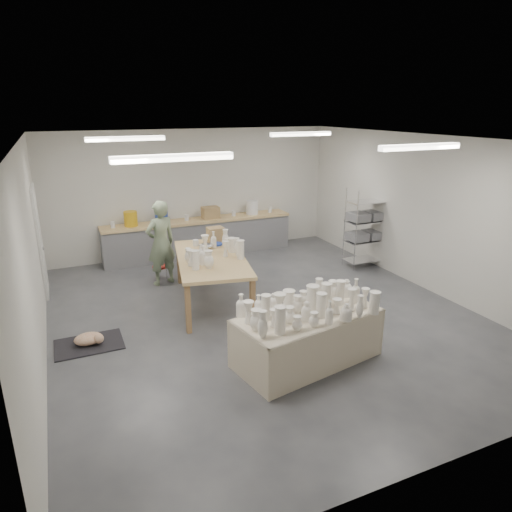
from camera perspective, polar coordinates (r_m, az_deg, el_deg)
name	(u,v)px	position (r m, az deg, el deg)	size (l,w,h in m)	color
room	(254,199)	(7.52, -0.19, 7.19)	(8.00, 8.02, 3.00)	#424449
back_counter	(199,236)	(11.21, -7.12, 2.50)	(4.60, 0.60, 1.24)	tan
wire_shelf	(366,227)	(10.55, 13.57, 3.55)	(0.88, 0.48, 1.80)	silver
drying_table	(307,334)	(6.60, 6.41, -9.63)	(2.21, 1.35, 1.10)	olive
work_table	(212,255)	(8.38, -5.52, 0.08)	(1.63, 2.57, 1.24)	tan
rug	(89,344)	(7.59, -20.14, -10.33)	(1.00, 0.70, 0.02)	black
cat	(90,339)	(7.53, -20.06, -9.67)	(0.49, 0.40, 0.18)	white
potter	(161,243)	(9.39, -11.80, 1.59)	(0.63, 0.42, 1.74)	gray
red_stool	(160,267)	(9.83, -11.91, -1.40)	(0.39, 0.39, 0.30)	#B32319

